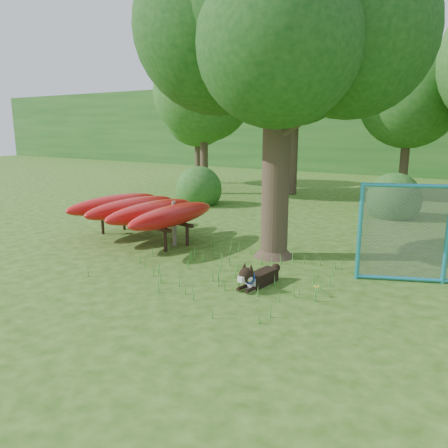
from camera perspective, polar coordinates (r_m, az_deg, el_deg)
The scene contains 14 objects.
ground at distance 8.57m, azimuth -5.51°, elevation -7.86°, with size 80.00×80.00×0.00m, color #264E0F.
oak_tree at distance 10.25m, azimuth 7.11°, elevation 25.03°, with size 6.20×5.41×7.82m.
wooden_post at distance 11.18m, azimuth -6.52°, elevation 0.23°, with size 0.32×0.12×1.16m.
kayak_rack at distance 11.87m, azimuth -10.69°, elevation 1.89°, with size 3.37×3.57×1.09m.
husky_dog at distance 8.38m, azimuth 4.29°, elevation -6.93°, with size 0.40×1.20×0.54m.
fence_section at distance 9.33m, azimuth 27.19°, elevation -1.28°, with size 3.10×1.36×3.24m.
wildflower_clump at distance 8.05m, azimuth 11.97°, elevation -8.12°, with size 0.10×0.10×0.22m.
bg_tree_a at distance 20.00m, azimuth -2.71°, elevation 16.84°, with size 4.40×4.40×6.70m.
bg_tree_b at distance 20.14m, azimuth 9.48°, elevation 19.88°, with size 5.20×5.20×8.22m.
bg_tree_c at distance 19.64m, azimuth 23.10°, elevation 14.86°, with size 4.00×4.00×6.12m.
bg_tree_f at distance 23.85m, azimuth -3.46°, elevation 14.31°, with size 3.60×3.60×5.55m.
shrub_left at distance 17.29m, azimuth -3.28°, elevation 2.59°, with size 1.80×1.80×1.80m, color #20551B.
shrub_mid at distance 15.87m, azimuth 21.12°, elevation 0.86°, with size 1.80×1.80×1.80m, color #20551B.
wooded_hillside at distance 34.66m, azimuth 24.83°, elevation 11.44°, with size 80.00×12.00×6.00m, color #20551B.
Camera 1 is at (4.99, -6.30, 2.98)m, focal length 35.00 mm.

